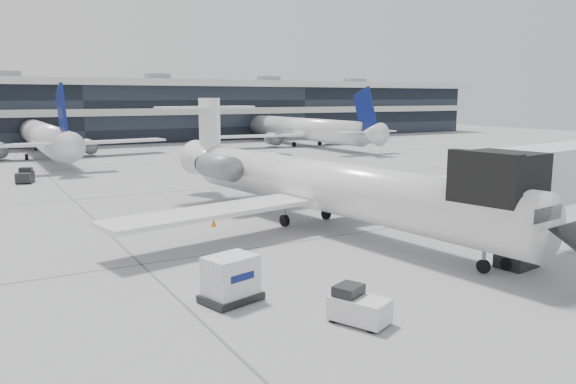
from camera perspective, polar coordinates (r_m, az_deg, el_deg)
ground at (r=32.26m, az=2.78°, el=-4.80°), size 220.00×220.00×0.00m
terminal at (r=109.69m, az=-21.00°, el=7.40°), size 170.00×22.00×10.00m
bg_jet_center at (r=82.22m, az=-23.39°, el=3.22°), size 32.00×40.00×9.60m
bg_jet_right at (r=95.20m, az=1.32°, el=4.77°), size 32.00×40.00×9.60m
regional_jet at (r=34.92m, az=3.16°, el=0.86°), size 27.61×34.46×7.96m
baggage_tug at (r=20.72m, az=7.11°, el=-11.49°), size 1.96×2.39×1.32m
cargo_uld at (r=22.58m, az=-5.84°, el=-8.79°), size 2.57×2.17×1.82m
traffic_cone at (r=35.61m, az=-7.57°, el=-3.10°), size 0.38×0.38×0.50m
far_tug at (r=58.77m, az=-25.14°, el=1.47°), size 1.91×2.50×1.41m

